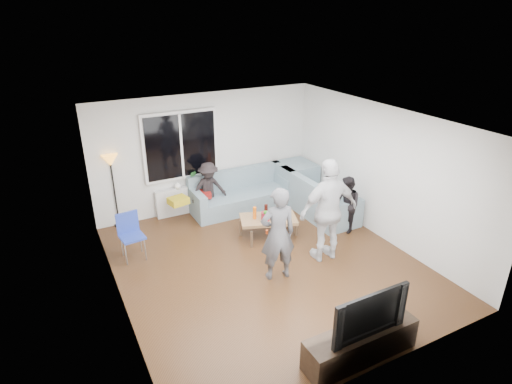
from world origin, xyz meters
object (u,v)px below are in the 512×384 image
coffee_table (268,227)px  side_chair (132,237)px  floor_lamp (114,191)px  television (365,310)px  sofa_back_section (242,191)px  tv_console (361,344)px  player_right (329,211)px  spectator_right (347,205)px  sofa_right_section (319,195)px  spectator_back (209,189)px  player_left (278,234)px

coffee_table → side_chair: bearing=171.1°
side_chair → floor_lamp: (0.00, 1.43, 0.35)m
television → sofa_back_section: bearing=82.9°
tv_console → coffee_table: bearing=81.4°
side_chair → floor_lamp: size_ratio=0.55×
sofa_back_section → side_chair: (-2.66, -0.99, 0.01)m
player_right → spectator_right: (0.96, 0.64, -0.37)m
spectator_right → television: (-2.01, -2.84, 0.18)m
player_right → floor_lamp: bearing=-40.0°
sofa_back_section → television: size_ratio=2.07×
tv_console → television: (0.00, 0.00, 0.54)m
sofa_right_section → spectator_back: 2.42m
side_chair → television: size_ratio=0.77×
floor_lamp → player_right: player_right is taller
tv_console → television: bearing=0.0°
sofa_back_section → television: bearing=-97.1°
sofa_right_section → tv_console: (-2.01, -3.79, -0.20)m
sofa_right_section → side_chair: bearing=90.0°
player_right → spectator_right: player_right is taller
sofa_right_section → coffee_table: bearing=105.1°
floor_lamp → sofa_back_section: bearing=-9.6°
player_left → side_chair: bearing=-30.2°
tv_console → television: television is taller
tv_console → player_right: bearing=64.4°
floor_lamp → tv_console: size_ratio=0.97×
spectator_back → player_left: bearing=-87.8°
player_left → player_right: bearing=-163.8°
coffee_table → side_chair: side_chair is taller
floor_lamp → player_left: bearing=-57.3°
floor_lamp → player_left: 3.73m
television → tv_console: bearing=0.0°
player_right → spectator_back: (-1.23, 2.61, -0.34)m
sofa_right_section → coffee_table: (-1.50, -0.40, -0.22)m
television → player_right: bearing=64.4°
sofa_back_section → tv_console: sofa_back_section is taller
sofa_back_section → player_left: (-0.64, -2.69, 0.40)m
side_chair → player_right: (3.11, -1.59, 0.52)m
sofa_back_section → tv_console: bearing=-97.1°
sofa_back_section → spectator_right: size_ratio=1.97×
sofa_right_section → spectator_right: (0.00, -0.95, 0.16)m
sofa_back_section → television: (-0.60, -4.77, 0.33)m
floor_lamp → tv_console: floor_lamp is taller
player_right → spectator_back: player_right is taller
spectator_right → player_left: bearing=-63.5°
coffee_table → television: bearing=-98.6°
television → sofa_right_section: bearing=62.0°
sofa_back_section → player_left: 2.80m
spectator_back → coffee_table: bearing=-64.7°
tv_console → sofa_right_section: bearing=62.0°
player_right → sofa_back_section: bearing=-75.8°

